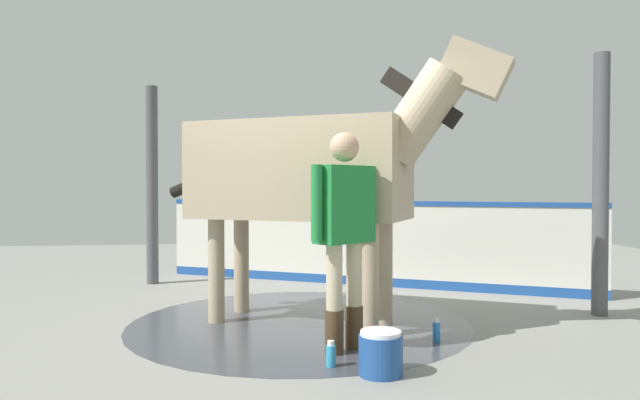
% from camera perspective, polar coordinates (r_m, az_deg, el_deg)
% --- Properties ---
extents(ground_plane, '(16.00, 16.00, 0.02)m').
position_cam_1_polar(ground_plane, '(5.79, -3.64, -12.08)').
color(ground_plane, gray).
extents(wet_patch, '(3.31, 3.31, 0.00)m').
position_cam_1_polar(wet_patch, '(5.75, -2.01, -12.06)').
color(wet_patch, '#42444C').
rests_on(wet_patch, ground).
extents(barrier_wall, '(2.80, 5.36, 1.15)m').
position_cam_1_polar(barrier_wall, '(7.82, 4.51, -4.58)').
color(barrier_wall, silver).
rests_on(barrier_wall, ground).
extents(roof_post_near, '(0.16, 0.16, 2.71)m').
position_cam_1_polar(roof_post_near, '(6.61, 26.07, 1.38)').
color(roof_post_near, '#4C4C51').
rests_on(roof_post_near, ground).
extents(roof_post_far, '(0.16, 0.16, 2.71)m').
position_cam_1_polar(roof_post_far, '(8.22, -16.31, 1.42)').
color(roof_post_far, '#4C4C51').
rests_on(roof_post_far, ground).
extents(horse, '(1.91, 3.17, 2.64)m').
position_cam_1_polar(horse, '(5.55, -0.79, 3.09)').
color(horse, tan).
rests_on(horse, ground).
extents(handler, '(0.48, 0.58, 1.77)m').
position_cam_1_polar(handler, '(4.64, 2.43, -2.35)').
color(handler, '#47331E').
rests_on(handler, ground).
extents(wash_bucket, '(0.31, 0.31, 0.31)m').
position_cam_1_polar(wash_bucket, '(4.22, 6.04, -14.87)').
color(wash_bucket, '#1E478C').
rests_on(wash_bucket, ground).
extents(bottle_shampoo, '(0.07, 0.07, 0.19)m').
position_cam_1_polar(bottle_shampoo, '(4.40, 1.08, -15.10)').
color(bottle_shampoo, '#3399CC').
rests_on(bottle_shampoo, ground).
extents(bottle_spray, '(0.06, 0.06, 0.21)m').
position_cam_1_polar(bottle_spray, '(5.14, 11.48, -12.62)').
color(bottle_spray, blue).
rests_on(bottle_spray, ground).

